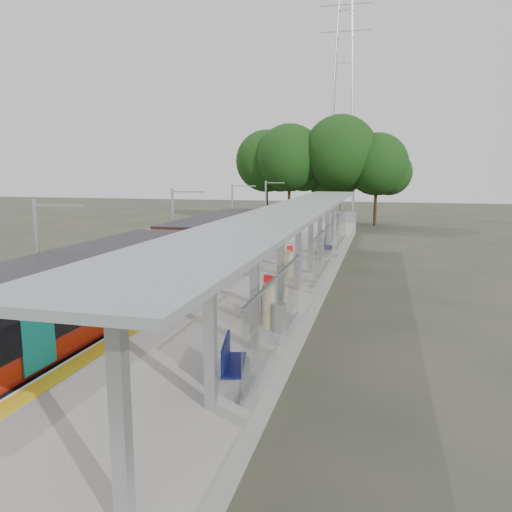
{
  "coord_description": "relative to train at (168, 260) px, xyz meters",
  "views": [
    {
      "loc": [
        5.65,
        -8.18,
        6.37
      ],
      "look_at": [
        -0.24,
        15.0,
        2.3
      ],
      "focal_mm": 35.0,
      "sensor_mm": 36.0,
      "label": 1
    }
  ],
  "objects": [
    {
      "name": "ground",
      "position": [
        4.5,
        -14.12,
        -2.05
      ],
      "size": [
        200.0,
        200.0,
        0.0
      ],
      "primitive_type": "plane",
      "color": "#474438",
      "rests_on": "ground"
    },
    {
      "name": "trackbed",
      "position": [
        -0.0,
        5.88,
        -1.93
      ],
      "size": [
        3.0,
        70.0,
        0.24
      ],
      "primitive_type": "cube",
      "color": "#59544C",
      "rests_on": "ground"
    },
    {
      "name": "platform",
      "position": [
        4.5,
        5.88,
        -1.55
      ],
      "size": [
        6.0,
        50.0,
        1.0
      ],
      "primitive_type": "cube",
      "color": "gray",
      "rests_on": "ground"
    },
    {
      "name": "tactile_strip",
      "position": [
        1.95,
        5.88,
        -1.04
      ],
      "size": [
        0.6,
        50.0,
        0.02
      ],
      "primitive_type": "cube",
      "color": "gold",
      "rests_on": "platform"
    },
    {
      "name": "end_fence",
      "position": [
        4.5,
        30.83,
        -0.45
      ],
      "size": [
        6.0,
        0.1,
        1.2
      ],
      "primitive_type": "cube",
      "color": "#9EA0A5",
      "rests_on": "platform"
    },
    {
      "name": "train",
      "position": [
        0.0,
        0.0,
        0.0
      ],
      "size": [
        2.74,
        27.6,
        3.62
      ],
      "color": "black",
      "rests_on": "ground"
    },
    {
      "name": "canopy",
      "position": [
        6.11,
        2.07,
        2.15
      ],
      "size": [
        3.27,
        38.0,
        3.66
      ],
      "color": "#9EA0A5",
      "rests_on": "platform"
    },
    {
      "name": "pylon",
      "position": [
        3.5,
        58.88,
        16.95
      ],
      "size": [
        8.0,
        4.0,
        38.0
      ],
      "primitive_type": null,
      "color": "#9EA0A5",
      "rests_on": "ground"
    },
    {
      "name": "tree_cluster",
      "position": [
        2.31,
        38.65,
        5.69
      ],
      "size": [
        21.03,
        10.15,
        12.91
      ],
      "color": "#382316",
      "rests_on": "ground"
    },
    {
      "name": "catenary_masts",
      "position": [
        -1.72,
        4.88,
        0.86
      ],
      "size": [
        2.08,
        48.16,
        5.4
      ],
      "color": "#9EA0A5",
      "rests_on": "ground"
    },
    {
      "name": "bench_near",
      "position": [
        6.54,
        -10.76,
        -0.45
      ],
      "size": [
        0.85,
        1.75,
        1.15
      ],
      "rotation": [
        0.0,
        0.0,
        0.2
      ],
      "color": "#0F144F",
      "rests_on": "platform"
    },
    {
      "name": "bench_mid",
      "position": [
        6.08,
        -5.05,
        -0.57
      ],
      "size": [
        0.73,
        1.4,
        0.92
      ],
      "rotation": [
        0.0,
        0.0,
        0.25
      ],
      "color": "#0F144F",
      "rests_on": "platform"
    },
    {
      "name": "bench_far",
      "position": [
        6.72,
        9.88,
        -0.45
      ],
      "size": [
        0.62,
        1.7,
        1.14
      ],
      "rotation": [
        0.0,
        0.0,
        0.07
      ],
      "color": "#0F144F",
      "rests_on": "platform"
    },
    {
      "name": "info_pillar_near",
      "position": [
        6.48,
        -6.11,
        -0.23
      ],
      "size": [
        0.43,
        0.43,
        1.89
      ],
      "rotation": [
        0.0,
        0.0,
        -0.37
      ],
      "color": "beige",
      "rests_on": "platform"
    },
    {
      "name": "info_pillar_far",
      "position": [
        5.65,
        2.43,
        -0.34
      ],
      "size": [
        0.37,
        0.37,
        1.63
      ],
      "rotation": [
        0.0,
        0.0,
        -0.2
      ],
      "color": "beige",
      "rests_on": "platform"
    },
    {
      "name": "litter_bin",
      "position": [
        6.9,
        -6.29,
        -0.57
      ],
      "size": [
        0.61,
        0.61,
        0.97
      ],
      "primitive_type": "cylinder",
      "rotation": [
        0.0,
        0.0,
        0.34
      ],
      "color": "#9EA0A5",
      "rests_on": "platform"
    }
  ]
}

